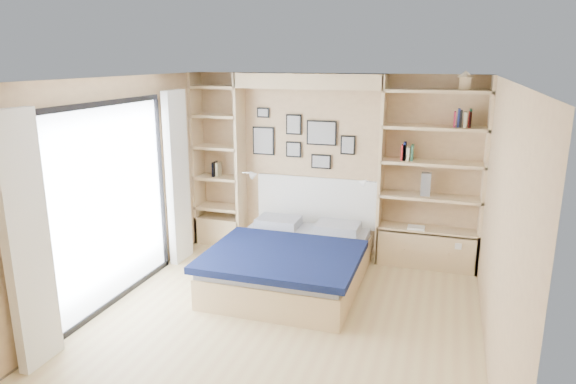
% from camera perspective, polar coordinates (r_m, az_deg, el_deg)
% --- Properties ---
extents(ground, '(4.50, 4.50, 0.00)m').
position_cam_1_polar(ground, '(5.53, -0.73, -14.46)').
color(ground, '#D6BD81').
rests_on(ground, ground).
extents(room_shell, '(4.50, 4.50, 4.50)m').
position_cam_1_polar(room_shell, '(6.60, 0.20, 0.49)').
color(room_shell, tan).
rests_on(room_shell, ground).
extents(bed, '(1.75, 2.30, 1.07)m').
position_cam_1_polar(bed, '(6.35, 0.43, -7.68)').
color(bed, '#D4B485').
rests_on(bed, ground).
extents(photo_gallery, '(1.48, 0.02, 0.82)m').
position_cam_1_polar(photo_gallery, '(7.18, 1.38, 5.93)').
color(photo_gallery, black).
rests_on(photo_gallery, ground).
extents(reading_lamps, '(1.92, 0.12, 0.15)m').
position_cam_1_polar(reading_lamps, '(7.02, 2.04, 1.54)').
color(reading_lamps, silver).
rests_on(reading_lamps, ground).
extents(shelf_decor, '(3.49, 0.23, 2.03)m').
position_cam_1_polar(shelf_decor, '(6.75, 13.59, 5.70)').
color(shelf_decor, '#A8191D').
rests_on(shelf_decor, ground).
extents(deck, '(3.20, 4.00, 0.05)m').
position_cam_1_polar(deck, '(7.39, -28.63, -8.62)').
color(deck, '#6F6152').
rests_on(deck, ground).
extents(deck_chair, '(0.56, 0.87, 0.84)m').
position_cam_1_polar(deck_chair, '(8.15, -24.30, -3.02)').
color(deck_chair, tan).
rests_on(deck_chair, ground).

